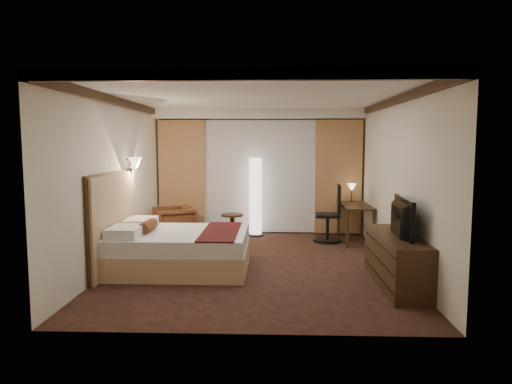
{
  "coord_description": "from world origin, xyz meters",
  "views": [
    {
      "loc": [
        0.28,
        -7.28,
        1.96
      ],
      "look_at": [
        0.0,
        0.4,
        1.15
      ],
      "focal_mm": 32.0,
      "sensor_mm": 36.0,
      "label": 1
    }
  ],
  "objects_px": {
    "bed": "(181,250)",
    "dresser": "(396,260)",
    "armchair": "(174,223)",
    "desk": "(355,223)",
    "television": "(395,212)",
    "office_chair": "(328,213)",
    "side_table": "(232,226)",
    "floor_lamp": "(255,197)"
  },
  "relations": [
    {
      "from": "dresser",
      "to": "office_chair",
      "type": "bearing_deg",
      "value": 102.2
    },
    {
      "from": "side_table",
      "to": "armchair",
      "type": "bearing_deg",
      "value": -161.02
    },
    {
      "from": "desk",
      "to": "bed",
      "type": "bearing_deg",
      "value": -145.02
    },
    {
      "from": "side_table",
      "to": "television",
      "type": "xyz_separation_m",
      "value": [
        2.52,
        -3.09,
        0.77
      ]
    },
    {
      "from": "dresser",
      "to": "side_table",
      "type": "bearing_deg",
      "value": 129.54
    },
    {
      "from": "desk",
      "to": "dresser",
      "type": "bearing_deg",
      "value": -89.0
    },
    {
      "from": "armchair",
      "to": "television",
      "type": "relative_size",
      "value": 0.71
    },
    {
      "from": "floor_lamp",
      "to": "desk",
      "type": "xyz_separation_m",
      "value": [
        2.03,
        -0.52,
        -0.47
      ]
    },
    {
      "from": "bed",
      "to": "television",
      "type": "xyz_separation_m",
      "value": [
        3.12,
        -0.71,
        0.72
      ]
    },
    {
      "from": "armchair",
      "to": "desk",
      "type": "bearing_deg",
      "value": 69.39
    },
    {
      "from": "bed",
      "to": "armchair",
      "type": "relative_size",
      "value": 2.67
    },
    {
      "from": "armchair",
      "to": "dresser",
      "type": "bearing_deg",
      "value": 30.47
    },
    {
      "from": "bed",
      "to": "dresser",
      "type": "distance_m",
      "value": 3.23
    },
    {
      "from": "bed",
      "to": "side_table",
      "type": "distance_m",
      "value": 2.46
    },
    {
      "from": "floor_lamp",
      "to": "bed",
      "type": "bearing_deg",
      "value": -111.61
    },
    {
      "from": "side_table",
      "to": "office_chair",
      "type": "height_order",
      "value": "office_chair"
    },
    {
      "from": "armchair",
      "to": "side_table",
      "type": "xyz_separation_m",
      "value": [
        1.14,
        0.39,
        -0.13
      ]
    },
    {
      "from": "bed",
      "to": "dresser",
      "type": "height_order",
      "value": "dresser"
    },
    {
      "from": "television",
      "to": "side_table",
      "type": "bearing_deg",
      "value": 43.23
    },
    {
      "from": "floor_lamp",
      "to": "desk",
      "type": "bearing_deg",
      "value": -14.45
    },
    {
      "from": "armchair",
      "to": "dresser",
      "type": "relative_size",
      "value": 0.43
    },
    {
      "from": "armchair",
      "to": "floor_lamp",
      "type": "distance_m",
      "value": 1.81
    },
    {
      "from": "desk",
      "to": "armchair",
      "type": "bearing_deg",
      "value": -177.24
    },
    {
      "from": "television",
      "to": "desk",
      "type": "bearing_deg",
      "value": 4.42
    },
    {
      "from": "armchair",
      "to": "office_chair",
      "type": "relative_size",
      "value": 0.67
    },
    {
      "from": "floor_lamp",
      "to": "dresser",
      "type": "height_order",
      "value": "floor_lamp"
    },
    {
      "from": "floor_lamp",
      "to": "office_chair",
      "type": "relative_size",
      "value": 1.45
    },
    {
      "from": "office_chair",
      "to": "desk",
      "type": "bearing_deg",
      "value": 9.96
    },
    {
      "from": "bed",
      "to": "television",
      "type": "height_order",
      "value": "television"
    },
    {
      "from": "office_chair",
      "to": "television",
      "type": "bearing_deg",
      "value": -73.52
    },
    {
      "from": "bed",
      "to": "dresser",
      "type": "relative_size",
      "value": 1.14
    },
    {
      "from": "armchair",
      "to": "floor_lamp",
      "type": "height_order",
      "value": "floor_lamp"
    },
    {
      "from": "dresser",
      "to": "bed",
      "type": "bearing_deg",
      "value": 167.33
    },
    {
      "from": "desk",
      "to": "dresser",
      "type": "relative_size",
      "value": 0.69
    },
    {
      "from": "office_chair",
      "to": "television",
      "type": "height_order",
      "value": "office_chair"
    },
    {
      "from": "office_chair",
      "to": "side_table",
      "type": "bearing_deg",
      "value": 177.04
    },
    {
      "from": "office_chair",
      "to": "floor_lamp",
      "type": "bearing_deg",
      "value": 163.56
    },
    {
      "from": "bed",
      "to": "desk",
      "type": "relative_size",
      "value": 1.66
    },
    {
      "from": "television",
      "to": "dresser",
      "type": "bearing_deg",
      "value": -85.98
    },
    {
      "from": "armchair",
      "to": "desk",
      "type": "relative_size",
      "value": 0.62
    },
    {
      "from": "armchair",
      "to": "side_table",
      "type": "distance_m",
      "value": 1.21
    },
    {
      "from": "desk",
      "to": "television",
      "type": "height_order",
      "value": "television"
    }
  ]
}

